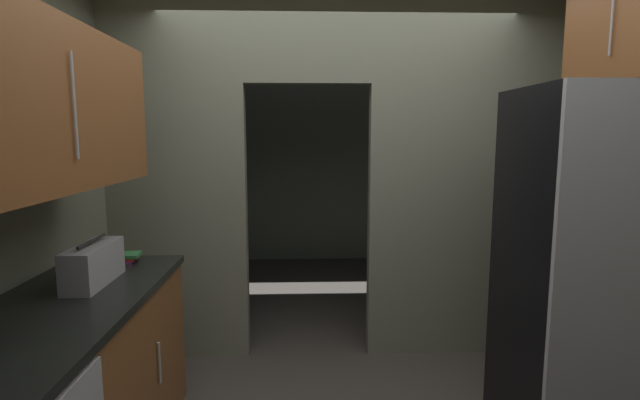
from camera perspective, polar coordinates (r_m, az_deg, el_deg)
The scene contains 6 objects.
kitchen_partition at distance 3.49m, azimuth 2.97°, elevation 3.17°, with size 3.32×0.12×2.59m.
adjoining_room_shell at distance 5.41m, azimuth 0.58°, elevation 4.00°, with size 3.32×2.86×2.59m.
refrigerator at distance 2.85m, azimuth 30.31°, elevation -7.69°, with size 0.84×0.72×1.89m.
upper_cabinet_counterside at distance 2.21m, azimuth -31.73°, elevation 9.63°, with size 0.36×1.75×0.70m.
boombox at distance 2.64m, azimuth -25.62°, elevation -6.98°, with size 0.16×0.43×0.23m.
book_stack at distance 3.03m, azimuth -22.08°, elevation -6.41°, with size 0.14×0.15×0.05m.
Camera 1 is at (-0.25, -2.24, 1.65)m, focal length 26.65 mm.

